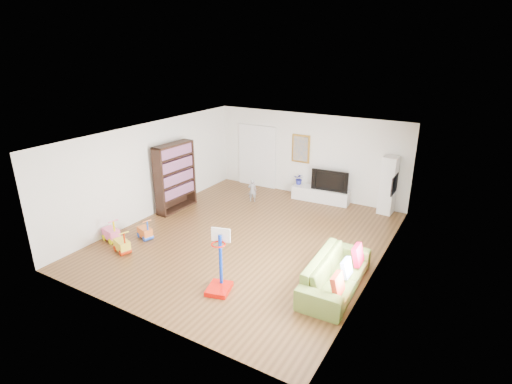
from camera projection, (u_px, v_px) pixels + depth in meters
The scene contains 25 objects.
floor at pixel (248, 238), 10.36m from camera, with size 6.50×7.50×0.00m, color brown.
ceiling at pixel (247, 136), 9.42m from camera, with size 6.50×7.50×0.00m, color white.
wall_back at pixel (308, 155), 12.93m from camera, with size 6.50×0.00×2.70m, color silver.
wall_front at pixel (134, 253), 6.86m from camera, with size 6.50×0.00×2.70m, color white.
wall_left at pixel (151, 170), 11.43m from camera, with size 0.00×7.50×2.70m, color white.
wall_right at pixel (380, 216), 8.35m from camera, with size 0.00×7.50×2.70m, color white.
navy_accent at pixel (397, 175), 9.32m from camera, with size 0.01×3.20×1.70m, color black.
olive_wainscot at pixel (390, 228), 9.79m from camera, with size 0.01×3.20×1.00m, color brown.
doorway at pixel (257, 157), 13.90m from camera, with size 1.45×0.06×2.10m, color white.
painting_back at pixel (301, 149), 12.94m from camera, with size 0.62×0.06×0.92m, color gold.
artwork_right at pixel (394, 185), 9.61m from camera, with size 0.04×0.56×0.46m, color #7F3F8C.
media_console at pixel (321, 195), 12.75m from camera, with size 1.83×0.46×0.43m, color silver.
tall_cabinet at pixel (388, 185), 11.62m from camera, with size 0.40×0.40×1.73m, color white.
bookshelf at pixel (175, 177), 11.86m from camera, with size 0.36×1.39×2.04m, color black.
sofa at pixel (336, 273), 8.14m from camera, with size 2.29×0.90×0.67m, color olive.
basketball_hoop at pixel (218, 262), 7.91m from camera, with size 0.46×0.55×1.33m, color red.
ride_on_yellow at pixel (122, 241), 9.56m from camera, with size 0.44×0.27×0.59m, color yellow.
ride_on_orange at pixel (145, 228), 10.26m from camera, with size 0.42×0.26×0.56m, color #D26123.
ride_on_pink at pixel (111, 230), 10.12m from camera, with size 0.46×0.29×0.62m, color pink.
child at pixel (252, 190), 12.68m from camera, with size 0.27×0.18×0.74m, color gray.
tv at pixel (331, 180), 12.45m from camera, with size 1.16×0.15×0.67m, color black.
vase_plant at pixel (299, 179), 13.01m from camera, with size 0.33×0.29×0.37m, color navy.
pillow_left at pixel (338, 284), 7.42m from camera, with size 0.10×0.40×0.40m, color red.
pillow_center at pixel (347, 268), 7.96m from camera, with size 0.09×0.36×0.36m, color white.
pillow_right at pixel (358, 255), 8.46m from camera, with size 0.11×0.42×0.42m, color #AC0529.
Camera 1 is at (4.88, -7.93, 4.71)m, focal length 28.00 mm.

